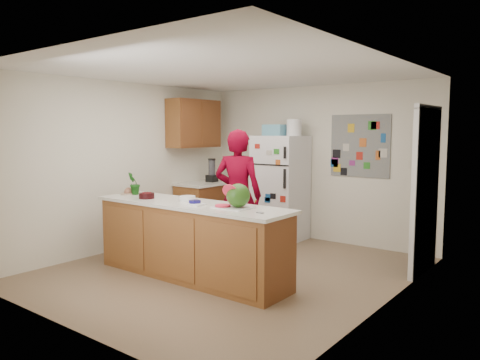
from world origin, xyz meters
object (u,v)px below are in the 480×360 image
Objects in this scene: watermelon at (238,195)px; cherry_bowl at (147,196)px; refrigerator at (280,188)px; person at (238,195)px.

watermelon reaches higher than cherry_bowl.
refrigerator is at bearing 112.22° from watermelon.
person reaches higher than cherry_bowl.
refrigerator is 0.94× the size of person.
refrigerator is 2.55m from watermelon.
watermelon is 1.36× the size of cherry_bowl.
watermelon is (0.74, -0.95, 0.16)m from person.
person reaches higher than refrigerator.
cherry_bowl is at bearing -175.60° from watermelon.
refrigerator is 2.50m from cherry_bowl.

